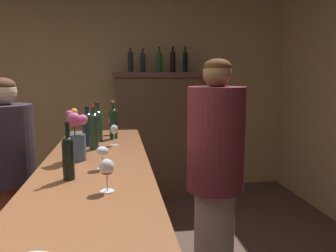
% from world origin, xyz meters
% --- Properties ---
extents(wall_back, '(5.70, 0.12, 2.68)m').
position_xyz_m(wall_back, '(0.00, 2.87, 1.34)').
color(wall_back, tan).
rests_on(wall_back, ground).
extents(bar_counter, '(0.67, 2.71, 0.99)m').
position_xyz_m(bar_counter, '(0.40, 0.34, 0.50)').
color(bar_counter, brown).
rests_on(bar_counter, ground).
extents(display_cabinet, '(1.12, 0.46, 1.56)m').
position_xyz_m(display_cabinet, '(1.04, 2.55, 0.81)').
color(display_cabinet, brown).
rests_on(display_cabinet, ground).
extents(wine_bottle_riesling, '(0.07, 0.07, 0.33)m').
position_xyz_m(wine_bottle_riesling, '(0.50, 1.23, 1.13)').
color(wine_bottle_riesling, '#1C321E').
rests_on(wine_bottle_riesling, bar_counter).
extents(wine_bottle_malbec, '(0.07, 0.07, 0.32)m').
position_xyz_m(wine_bottle_malbec, '(0.36, 0.81, 1.13)').
color(wine_bottle_malbec, '#203824').
rests_on(wine_bottle_malbec, bar_counter).
extents(wine_bottle_chardonnay, '(0.08, 0.08, 0.32)m').
position_xyz_m(wine_bottle_chardonnay, '(0.37, 1.13, 1.13)').
color(wine_bottle_chardonnay, '#23492C').
rests_on(wine_bottle_chardonnay, bar_counter).
extents(wine_bottle_merlot, '(0.06, 0.06, 0.31)m').
position_xyz_m(wine_bottle_merlot, '(0.28, 0.06, 1.11)').
color(wine_bottle_merlot, black).
rests_on(wine_bottle_merlot, bar_counter).
extents(wine_bottle_pinot, '(0.08, 0.08, 0.31)m').
position_xyz_m(wine_bottle_pinot, '(0.30, 0.95, 1.13)').
color(wine_bottle_pinot, '#182A3E').
rests_on(wine_bottle_pinot, bar_counter).
extents(wine_glass_front, '(0.07, 0.07, 0.16)m').
position_xyz_m(wine_glass_front, '(0.48, -0.16, 1.10)').
color(wine_glass_front, white).
rests_on(wine_glass_front, bar_counter).
extents(wine_glass_mid, '(0.07, 0.07, 0.14)m').
position_xyz_m(wine_glass_mid, '(0.44, 0.24, 1.09)').
color(wine_glass_mid, white).
rests_on(wine_glass_mid, bar_counter).
extents(wine_glass_rear, '(0.07, 0.07, 0.16)m').
position_xyz_m(wine_glass_rear, '(0.51, 0.93, 1.10)').
color(wine_glass_rear, white).
rests_on(wine_glass_rear, bar_counter).
extents(wine_glass_spare, '(0.08, 0.08, 0.16)m').
position_xyz_m(wine_glass_spare, '(0.49, 1.44, 1.10)').
color(wine_glass_spare, white).
rests_on(wine_glass_spare, bar_counter).
extents(flower_arrangement, '(0.14, 0.14, 0.33)m').
position_xyz_m(flower_arrangement, '(0.27, 0.48, 1.13)').
color(flower_arrangement, '#415873').
rests_on(flower_arrangement, bar_counter).
extents(display_bottle_left, '(0.07, 0.07, 0.31)m').
position_xyz_m(display_bottle_left, '(0.70, 2.55, 1.70)').
color(display_bottle_left, '#242433').
rests_on(display_bottle_left, display_cabinet).
extents(display_bottle_midleft, '(0.07, 0.07, 0.31)m').
position_xyz_m(display_bottle_midleft, '(0.85, 2.55, 1.69)').
color(display_bottle_midleft, '#1C2830').
rests_on(display_bottle_midleft, display_cabinet).
extents(display_bottle_center, '(0.07, 0.07, 0.31)m').
position_xyz_m(display_bottle_center, '(1.06, 2.55, 1.70)').
color(display_bottle_center, '#254D2C').
rests_on(display_bottle_center, display_cabinet).
extents(display_bottle_midright, '(0.07, 0.07, 0.32)m').
position_xyz_m(display_bottle_midright, '(1.23, 2.55, 1.71)').
color(display_bottle_midright, black).
rests_on(display_bottle_midright, display_cabinet).
extents(display_bottle_right, '(0.06, 0.06, 0.32)m').
position_xyz_m(display_bottle_right, '(1.39, 2.55, 1.70)').
color(display_bottle_right, black).
rests_on(display_bottle_right, display_cabinet).
extents(patron_in_grey, '(0.40, 0.40, 1.51)m').
position_xyz_m(patron_in_grey, '(-0.26, 0.81, 0.82)').
color(patron_in_grey, brown).
rests_on(patron_in_grey, ground).
extents(bartender, '(0.35, 0.35, 1.63)m').
position_xyz_m(bartender, '(1.13, 0.24, 0.89)').
color(bartender, gray).
rests_on(bartender, ground).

